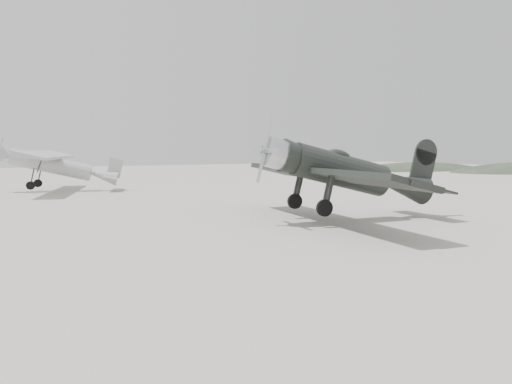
# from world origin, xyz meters

# --- Properties ---
(ground) EXTENTS (160.00, 160.00, 0.00)m
(ground) POSITION_xyz_m (0.00, 0.00, 0.00)
(ground) COLOR gray
(ground) RESTS_ON ground
(hill_northeast) EXTENTS (32.00, 16.00, 5.20)m
(hill_northeast) POSITION_xyz_m (50.00, 40.00, 0.00)
(hill_northeast) COLOR #2B3728
(hill_northeast) RESTS_ON ground
(lowwing_monoplane) EXTENTS (9.32, 13.00, 4.17)m
(lowwing_monoplane) POSITION_xyz_m (3.85, 2.38, 2.21)
(lowwing_monoplane) COLOR black
(lowwing_monoplane) RESTS_ON ground
(highwing_monoplane) EXTENTS (9.10, 12.63, 3.60)m
(highwing_monoplane) POSITION_xyz_m (-5.43, 25.83, 2.25)
(highwing_monoplane) COLOR gray
(highwing_monoplane) RESTS_ON ground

